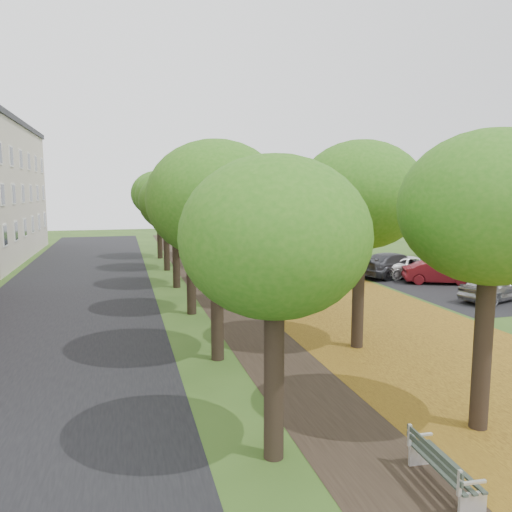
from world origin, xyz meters
TOP-DOWN VIEW (x-y plane):
  - ground at (0.00, 0.00)m, footprint 120.00×120.00m
  - street_asphalt at (-7.50, 15.00)m, footprint 8.00×70.00m
  - footpath at (0.00, 15.00)m, footprint 3.20×70.00m
  - leaf_verge at (5.00, 15.00)m, footprint 7.50×70.00m
  - parking_lot at (13.50, 16.00)m, footprint 9.00×16.00m
  - tree_row_west at (-2.20, 15.00)m, footprint 3.97×33.97m
  - tree_row_east at (2.60, 15.00)m, footprint 3.97×33.97m
  - bench at (0.37, -1.81)m, footprint 0.62×1.79m
  - car_silver at (12.13, 10.73)m, footprint 4.25×2.71m
  - car_red at (12.22, 15.27)m, footprint 4.05×2.68m
  - car_grey at (11.00, 17.91)m, footprint 5.48×3.44m
  - car_white at (12.08, 17.59)m, footprint 4.63×2.25m

SIDE VIEW (x-z plane):
  - ground at x=0.00m, z-range 0.00..0.00m
  - street_asphalt at x=-7.50m, z-range 0.00..0.01m
  - parking_lot at x=13.50m, z-range 0.00..0.01m
  - footpath at x=0.00m, z-range 0.00..0.01m
  - leaf_verge at x=5.00m, z-range 0.00..0.01m
  - bench at x=0.37m, z-range 0.02..0.85m
  - car_red at x=12.22m, z-range 0.00..1.26m
  - car_white at x=12.08m, z-range 0.00..1.27m
  - car_silver at x=12.13m, z-range 0.00..1.35m
  - car_grey at x=11.00m, z-range 0.00..1.48m
  - tree_row_west at x=-2.20m, z-range 1.49..7.92m
  - tree_row_east at x=2.60m, z-range 1.49..7.92m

